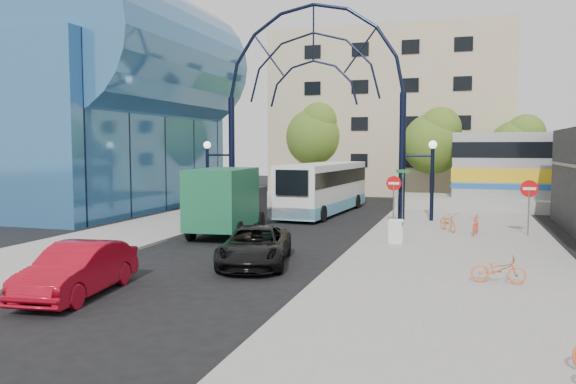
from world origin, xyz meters
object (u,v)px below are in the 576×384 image
(city_bus, at_px, (324,187))
(bike_near_a, at_px, (448,221))
(bike_far_a, at_px, (498,269))
(gateway_arch, at_px, (313,67))
(tree_north_c, at_px, (519,145))
(sandwich_board, at_px, (396,229))
(red_sedan, at_px, (78,270))
(tree_north_b, at_px, (317,133))
(tree_north_a, at_px, (435,140))
(black_suv, at_px, (255,246))
(do_not_enter_sign, at_px, (529,194))
(stop_sign, at_px, (394,188))
(bike_near_b, at_px, (476,225))
(street_name_sign, at_px, (403,184))
(green_truck, at_px, (228,201))

(city_bus, height_order, bike_near_a, city_bus)
(bike_far_a, bearing_deg, gateway_arch, 31.07)
(tree_north_c, bearing_deg, sandwich_board, -106.55)
(gateway_arch, height_order, tree_north_c, gateway_arch)
(city_bus, bearing_deg, red_sedan, -91.00)
(tree_north_b, xyz_separation_m, bike_near_a, (11.43, -19.52, -4.70))
(tree_north_a, relative_size, bike_near_a, 4.11)
(black_suv, bearing_deg, tree_north_b, 87.68)
(do_not_enter_sign, height_order, tree_north_c, tree_north_c)
(city_bus, relative_size, black_suv, 2.39)
(stop_sign, relative_size, sandwich_board, 2.53)
(do_not_enter_sign, xyz_separation_m, bike_near_b, (-2.24, -0.55, -1.40))
(do_not_enter_sign, relative_size, city_bus, 0.22)
(gateway_arch, xyz_separation_m, bike_near_a, (7.56, -3.59, -7.99))
(street_name_sign, height_order, sandwich_board, street_name_sign)
(street_name_sign, xyz_separation_m, sandwich_board, (0.40, -6.62, -1.39))
(gateway_arch, distance_m, green_truck, 10.17)
(street_name_sign, xyz_separation_m, bike_near_b, (3.56, -3.15, -1.56))
(do_not_enter_sign, distance_m, tree_north_a, 16.86)
(bike_near_b, relative_size, bike_far_a, 0.99)
(stop_sign, bearing_deg, sandwich_board, -82.43)
(green_truck, distance_m, black_suv, 7.06)
(do_not_enter_sign, distance_m, green_truck, 13.57)
(red_sedan, distance_m, bike_far_a, 11.86)
(do_not_enter_sign, bearing_deg, tree_north_c, 86.42)
(tree_north_c, bearing_deg, street_name_sign, -114.31)
(tree_north_b, bearing_deg, bike_far_a, -66.30)
(do_not_enter_sign, xyz_separation_m, city_bus, (-10.98, 6.68, -0.37))
(gateway_arch, relative_size, do_not_enter_sign, 5.50)
(black_suv, bearing_deg, tree_north_a, 66.64)
(tree_north_a, relative_size, bike_near_b, 4.63)
(green_truck, distance_m, bike_near_a, 10.41)
(sandwich_board, relative_size, tree_north_b, 0.12)
(bike_near_b, bearing_deg, gateway_arch, 161.90)
(gateway_arch, relative_size, tree_north_c, 2.10)
(red_sedan, bearing_deg, green_truck, 84.67)
(do_not_enter_sign, height_order, city_bus, city_bus)
(tree_north_b, distance_m, bike_far_a, 32.87)
(gateway_arch, distance_m, stop_sign, 8.37)
(green_truck, xyz_separation_m, black_suv, (3.60, -6.01, -0.89))
(stop_sign, distance_m, bike_far_a, 12.73)
(tree_north_b, height_order, city_bus, tree_north_b)
(stop_sign, distance_m, tree_north_b, 20.18)
(sandwich_board, distance_m, city_bus, 12.10)
(gateway_arch, relative_size, red_sedan, 3.14)
(tree_north_c, bearing_deg, bike_near_a, -104.61)
(do_not_enter_sign, relative_size, sandwich_board, 2.51)
(city_bus, distance_m, bike_near_b, 11.39)
(sandwich_board, height_order, tree_north_a, tree_north_a)
(green_truck, xyz_separation_m, bike_near_b, (10.98, 2.48, -0.97))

